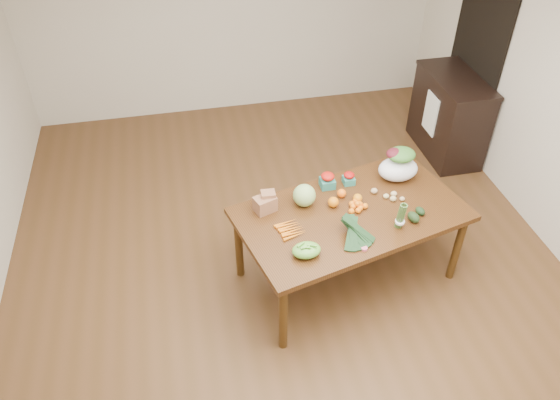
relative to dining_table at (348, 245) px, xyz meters
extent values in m
plane|color=#55361D|center=(-0.50, 0.23, -0.38)|extent=(6.00, 6.00, 0.00)
cube|color=beige|center=(-0.50, 3.23, 0.98)|extent=(5.00, 0.02, 2.70)
cube|color=#472B10|center=(0.00, 0.00, 0.00)|extent=(2.03, 1.44, 0.75)
cube|color=black|center=(1.98, 1.83, 0.68)|extent=(0.02, 1.00, 2.10)
cube|color=black|center=(1.72, 1.67, 0.10)|extent=(0.52, 1.02, 0.94)
cube|color=white|center=(1.46, 1.63, 0.18)|extent=(0.02, 0.28, 0.45)
sphere|color=#A0C471|center=(-0.36, 0.18, 0.47)|extent=(0.19, 0.19, 0.19)
sphere|color=orange|center=(-0.13, 0.10, 0.42)|extent=(0.09, 0.09, 0.09)
sphere|color=#FF630F|center=(-0.02, 0.21, 0.41)|extent=(0.08, 0.08, 0.08)
sphere|color=orange|center=(0.09, 0.12, 0.41)|extent=(0.08, 0.08, 0.08)
ellipsoid|color=#5EAB3A|center=(-0.49, -0.40, 0.42)|extent=(0.22, 0.16, 0.10)
ellipsoid|color=#D9C17D|center=(0.34, 0.11, 0.40)|extent=(0.05, 0.04, 0.04)
ellipsoid|color=#D3B379|center=(0.38, 0.06, 0.40)|extent=(0.06, 0.05, 0.05)
ellipsoid|color=tan|center=(0.41, 0.12, 0.40)|extent=(0.05, 0.05, 0.05)
ellipsoid|color=tan|center=(0.26, 0.19, 0.40)|extent=(0.06, 0.05, 0.05)
ellipsoid|color=tan|center=(0.46, 0.05, 0.39)|extent=(0.04, 0.04, 0.04)
ellipsoid|color=black|center=(0.45, -0.21, 0.41)|extent=(0.11, 0.14, 0.08)
ellipsoid|color=black|center=(0.53, -0.14, 0.41)|extent=(0.09, 0.11, 0.06)
camera|label=1|loc=(-1.28, -3.18, 3.29)|focal=35.00mm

